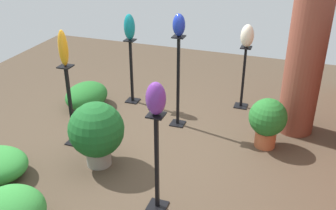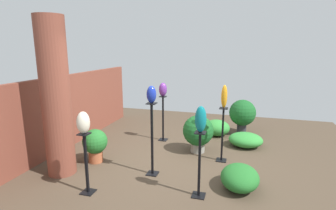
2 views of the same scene
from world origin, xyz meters
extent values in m
plane|color=#4C3D2D|center=(0.00, 0.00, 0.00)|extent=(8.00, 8.00, 0.00)
cube|color=brown|center=(0.00, 2.49, 0.82)|extent=(5.60, 0.12, 1.64)
cylinder|color=brown|center=(-1.10, 1.77, 1.38)|extent=(0.49, 0.49, 2.76)
cube|color=black|center=(-0.70, 0.17, 0.01)|extent=(0.20, 0.20, 0.01)
cube|color=black|center=(-0.70, 0.17, 0.66)|extent=(0.04, 0.04, 1.31)
cube|color=black|center=(-0.70, 0.17, 1.31)|extent=(0.16, 0.16, 0.02)
cube|color=black|center=(1.05, 0.51, 0.01)|extent=(0.20, 0.20, 0.01)
cube|color=black|center=(1.05, 0.51, 0.55)|extent=(0.04, 0.04, 1.10)
cube|color=black|center=(1.05, 0.51, 1.09)|extent=(0.16, 0.16, 0.02)
cube|color=black|center=(-1.57, 0.93, 0.01)|extent=(0.20, 0.20, 0.01)
cube|color=black|center=(-1.57, 0.93, 0.49)|extent=(0.04, 0.04, 0.98)
cube|color=black|center=(-1.57, 0.93, 0.97)|extent=(0.16, 0.16, 0.01)
cube|color=black|center=(-1.18, -0.76, 0.01)|extent=(0.20, 0.20, 0.01)
cube|color=black|center=(-1.18, -0.76, 0.52)|extent=(0.04, 0.04, 1.03)
cube|color=black|center=(-1.18, -0.76, 1.02)|extent=(0.16, 0.16, 0.02)
cube|color=black|center=(0.23, -0.98, 0.01)|extent=(0.20, 0.20, 0.01)
cube|color=black|center=(0.23, -0.98, 0.55)|extent=(0.04, 0.04, 1.09)
cube|color=black|center=(0.23, -0.98, 1.09)|extent=(0.16, 0.16, 0.02)
ellipsoid|color=#192D9E|center=(-0.70, 0.17, 1.46)|extent=(0.16, 0.17, 0.30)
ellipsoid|color=#6B2D8C|center=(1.05, 0.51, 1.26)|extent=(0.18, 0.19, 0.32)
ellipsoid|color=beige|center=(-1.57, 0.93, 1.15)|extent=(0.20, 0.19, 0.34)
ellipsoid|color=#0F727A|center=(-1.18, -0.76, 1.23)|extent=(0.16, 0.17, 0.39)
ellipsoid|color=orange|center=(0.23, -0.98, 1.32)|extent=(0.12, 0.12, 0.45)
cylinder|color=gray|center=(0.56, -0.44, 0.10)|extent=(0.30, 0.30, 0.20)
sphere|color=#195923|center=(0.56, -0.44, 0.48)|extent=(0.66, 0.66, 0.66)
cylinder|color=#B25B38|center=(-0.52, 1.43, 0.11)|extent=(0.27, 0.27, 0.22)
sphere|color=#236B28|center=(-0.52, 1.43, 0.43)|extent=(0.49, 0.49, 0.49)
cylinder|color=#2D2D33|center=(2.12, -1.33, 0.14)|extent=(0.24, 0.24, 0.27)
sphere|color=#195923|center=(2.12, -1.33, 0.57)|extent=(0.68, 0.68, 0.68)
ellipsoid|color=#236B28|center=(-0.77, -1.35, 0.19)|extent=(0.76, 0.61, 0.38)
ellipsoid|color=#338C38|center=(1.78, -0.71, 0.20)|extent=(0.62, 0.67, 0.41)
ellipsoid|color=#338C38|center=(1.18, -1.44, 0.16)|extent=(0.67, 0.77, 0.32)
camera|label=1|loc=(4.04, 1.67, 2.81)|focal=42.00mm
camera|label=2|loc=(-4.80, -1.33, 2.24)|focal=28.00mm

